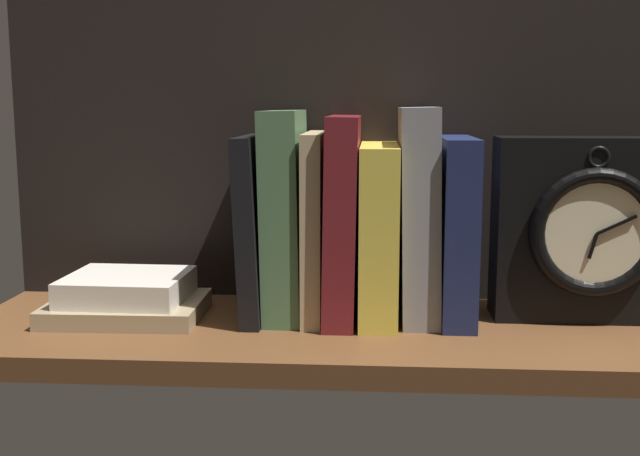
% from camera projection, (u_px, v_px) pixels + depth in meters
% --- Properties ---
extents(ground_plane, '(0.86, 0.27, 0.03)m').
position_uv_depth(ground_plane, '(358.00, 336.00, 0.86)').
color(ground_plane, brown).
extents(back_panel, '(0.86, 0.01, 0.37)m').
position_uv_depth(back_panel, '(361.00, 147.00, 0.95)').
color(back_panel, black).
rests_on(back_panel, ground_plane).
extents(book_black_skeptic, '(0.03, 0.16, 0.20)m').
position_uv_depth(book_black_skeptic, '(255.00, 226.00, 0.89)').
color(book_black_skeptic, black).
rests_on(book_black_skeptic, ground_plane).
extents(book_green_romantic, '(0.05, 0.14, 0.23)m').
position_uv_depth(book_green_romantic, '(285.00, 214.00, 0.88)').
color(book_green_romantic, '#476B44').
rests_on(book_green_romantic, ground_plane).
extents(book_tan_shortstories, '(0.02, 0.15, 0.21)m').
position_uv_depth(book_tan_shortstories, '(315.00, 225.00, 0.88)').
color(book_tan_shortstories, tan).
rests_on(book_tan_shortstories, ground_plane).
extents(book_maroon_dawkins, '(0.04, 0.17, 0.23)m').
position_uv_depth(book_maroon_dawkins, '(342.00, 217.00, 0.88)').
color(book_maroon_dawkins, maroon).
rests_on(book_maroon_dawkins, ground_plane).
extents(book_yellow_seinlanguage, '(0.04, 0.16, 0.19)m').
position_uv_depth(book_yellow_seinlanguage, '(379.00, 231.00, 0.88)').
color(book_yellow_seinlanguage, gold).
rests_on(book_yellow_seinlanguage, ground_plane).
extents(book_gray_chess, '(0.05, 0.14, 0.24)m').
position_uv_depth(book_gray_chess, '(418.00, 214.00, 0.87)').
color(book_gray_chess, gray).
rests_on(book_gray_chess, ground_plane).
extents(book_navy_bierce, '(0.04, 0.15, 0.20)m').
position_uv_depth(book_navy_bierce, '(456.00, 229.00, 0.87)').
color(book_navy_bierce, '#192147').
rests_on(book_navy_bierce, ground_plane).
extents(framed_clock, '(0.20, 0.08, 0.20)m').
position_uv_depth(framed_clock, '(588.00, 229.00, 0.86)').
color(framed_clock, black).
rests_on(framed_clock, ground_plane).
extents(book_stack_side, '(0.17, 0.13, 0.05)m').
position_uv_depth(book_stack_side, '(127.00, 298.00, 0.88)').
color(book_stack_side, '#9E8966').
rests_on(book_stack_side, ground_plane).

